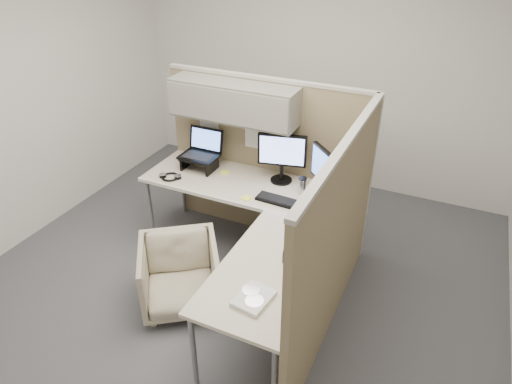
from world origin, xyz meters
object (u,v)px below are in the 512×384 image
at_px(keyboard, 280,201).
at_px(office_chair, 180,272).
at_px(monitor_left, 282,154).
at_px(desk, 252,216).

bearing_deg(keyboard, office_chair, -124.83).
relative_size(monitor_left, keyboard, 1.10).
bearing_deg(monitor_left, desk, -104.71).
height_order(office_chair, monitor_left, monitor_left).
distance_m(desk, keyboard, 0.29).
bearing_deg(office_chair, desk, 15.04).
bearing_deg(keyboard, desk, -119.58).
distance_m(monitor_left, keyboard, 0.46).
bearing_deg(office_chair, monitor_left, 32.96).
bearing_deg(desk, monitor_left, 88.40).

